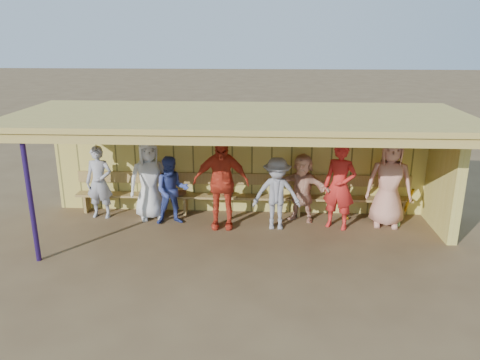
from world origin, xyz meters
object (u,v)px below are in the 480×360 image
object	(u,v)px
player_g	(340,186)
bench	(242,192)
player_e	(277,194)
player_h	(389,182)
player_b	(149,180)
player_d	(221,183)
player_a	(99,182)
player_f	(302,188)
player_c	(172,191)

from	to	relation	value
player_g	bench	size ratio (longest dim) A/B	0.24
player_e	player_h	size ratio (longest dim) A/B	0.80
player_g	player_b	bearing A→B (deg)	-161.04
player_h	bench	xyz separation A→B (m)	(-3.14, 0.50, -0.44)
player_d	player_a	bearing A→B (deg)	170.30
player_h	bench	distance (m)	3.21
player_d	player_f	distance (m)	1.81
player_b	player_c	size ratio (longest dim) A/B	1.19
player_e	player_h	xyz separation A→B (m)	(2.38, 0.30, 0.19)
player_c	player_g	size ratio (longest dim) A/B	0.81
player_d	player_f	bearing A→B (deg)	14.35
player_g	player_h	size ratio (longest dim) A/B	0.96
player_f	player_h	size ratio (longest dim) A/B	0.78
bench	player_h	bearing A→B (deg)	-8.96
player_f	player_h	world-z (taller)	player_h
player_e	bench	size ratio (longest dim) A/B	0.20
player_c	bench	distance (m)	1.62
player_c	player_g	bearing A→B (deg)	-13.61
player_d	player_e	bearing A→B (deg)	-1.94
player_f	bench	distance (m)	1.39
player_c	player_d	distance (m)	1.10
player_f	player_b	bearing A→B (deg)	-157.80
player_a	bench	world-z (taller)	player_a
player_b	player_g	size ratio (longest dim) A/B	0.97
player_c	player_d	size ratio (longest dim) A/B	0.76
player_e	player_b	bearing A→B (deg)	169.40
player_b	bench	bearing A→B (deg)	-11.61
player_g	player_h	distance (m)	1.08
player_e	player_h	world-z (taller)	player_h
player_a	player_h	world-z (taller)	player_h
player_a	player_b	size ratio (longest dim) A/B	0.91
player_a	player_c	world-z (taller)	player_a
player_a	player_e	bearing A→B (deg)	-4.54
player_a	bench	bearing A→B (deg)	8.43
player_c	player_h	size ratio (longest dim) A/B	0.78
player_b	player_g	distance (m)	4.11
player_a	player_f	world-z (taller)	player_a
player_e	player_h	bearing A→B (deg)	5.68
player_d	player_e	xyz separation A→B (m)	(1.17, -0.02, -0.22)
player_c	player_h	world-z (taller)	player_h
player_a	player_d	distance (m)	2.78
player_b	player_f	size ratio (longest dim) A/B	1.19
player_b	player_d	distance (m)	1.68
player_a	player_g	bearing A→B (deg)	-1.76
player_g	player_a	bearing A→B (deg)	-159.99
player_e	player_c	bearing A→B (deg)	174.63
player_c	player_d	xyz separation A→B (m)	(1.07, -0.13, 0.24)
player_b	player_e	distance (m)	2.82
player_f	player_g	world-z (taller)	player_g
player_b	player_c	xyz separation A→B (m)	(0.55, -0.29, -0.15)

